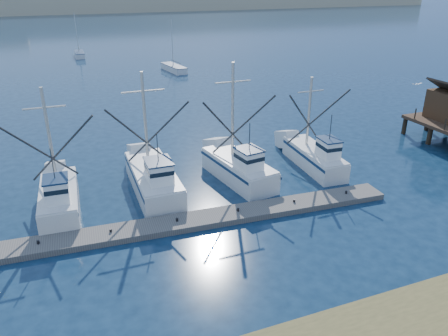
{
  "coord_description": "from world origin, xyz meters",
  "views": [
    {
      "loc": [
        -12.86,
        -16.52,
        14.23
      ],
      "look_at": [
        -3.22,
        8.0,
        2.64
      ],
      "focal_mm": 35.0,
      "sensor_mm": 36.0,
      "label": 1
    }
  ],
  "objects": [
    {
      "name": "sailboat_near",
      "position": [
        5.76,
        53.24,
        0.49
      ],
      "size": [
        2.76,
        7.05,
        8.1
      ],
      "rotation": [
        0.0,
        0.0,
        0.14
      ],
      "color": "silver",
      "rests_on": "ground"
    },
    {
      "name": "sailboat_far",
      "position": [
        -7.45,
        73.38,
        0.5
      ],
      "size": [
        1.74,
        5.99,
        8.1
      ],
      "rotation": [
        0.0,
        0.0,
        -0.02
      ],
      "color": "silver",
      "rests_on": "ground"
    },
    {
      "name": "trawler_fleet",
      "position": [
        -7.26,
        11.08,
        0.98
      ],
      "size": [
        28.5,
        8.49,
        8.68
      ],
      "color": "silver",
      "rests_on": "ground"
    },
    {
      "name": "flying_gull",
      "position": [
        12.88,
        8.78,
        6.71
      ],
      "size": [
        0.93,
        0.17,
        0.17
      ],
      "color": "white",
      "rests_on": "ground"
    },
    {
      "name": "ground",
      "position": [
        0.0,
        0.0,
        0.0
      ],
      "size": [
        500.0,
        500.0,
        0.0
      ],
      "primitive_type": "plane",
      "color": "#0B1E33",
      "rests_on": "ground"
    },
    {
      "name": "floating_dock",
      "position": [
        -7.02,
        6.26,
        0.19
      ],
      "size": [
        28.94,
        3.6,
        0.38
      ],
      "primitive_type": "cube",
      "rotation": [
        0.0,
        0.0,
        -0.06
      ],
      "color": "#5C5752",
      "rests_on": "ground"
    }
  ]
}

